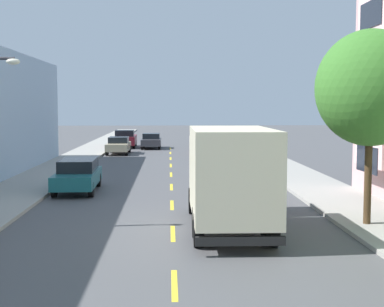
% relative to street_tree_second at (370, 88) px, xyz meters
% --- Properties ---
extents(ground_plane, '(160.00, 160.00, 0.00)m').
position_rel_street_tree_second_xyz_m(ground_plane, '(-6.40, 17.43, -4.58)').
color(ground_plane, '#4C4C4F').
extents(sidewalk_left, '(3.20, 120.00, 0.14)m').
position_rel_street_tree_second_xyz_m(sidewalk_left, '(-13.50, 15.43, -4.51)').
color(sidewalk_left, '#99968E').
rests_on(sidewalk_left, ground_plane).
extents(sidewalk_right, '(3.20, 120.00, 0.14)m').
position_rel_street_tree_second_xyz_m(sidewalk_right, '(0.70, 15.43, -4.51)').
color(sidewalk_right, '#99968E').
rests_on(sidewalk_right, ground_plane).
extents(lane_centerline_dashes, '(0.14, 47.20, 0.01)m').
position_rel_street_tree_second_xyz_m(lane_centerline_dashes, '(-6.40, 11.93, -4.57)').
color(lane_centerline_dashes, yellow).
rests_on(lane_centerline_dashes, ground_plane).
extents(street_tree_second, '(3.55, 3.55, 6.33)m').
position_rel_street_tree_second_xyz_m(street_tree_second, '(0.00, 0.00, 0.00)').
color(street_tree_second, '#47331E').
rests_on(street_tree_second, sidewalk_right).
extents(delivery_box_truck, '(2.45, 7.06, 3.32)m').
position_rel_street_tree_second_xyz_m(delivery_box_truck, '(-4.60, -0.12, -2.69)').
color(delivery_box_truck, beige).
rests_on(delivery_box_truck, ground_plane).
extents(parked_wagon_teal, '(1.93, 4.74, 1.50)m').
position_rel_street_tree_second_xyz_m(parked_wagon_teal, '(-10.81, 8.29, -3.77)').
color(parked_wagon_teal, '#195B60').
rests_on(parked_wagon_teal, ground_plane).
extents(parked_pickup_red, '(2.10, 5.34, 1.73)m').
position_rel_street_tree_second_xyz_m(parked_pickup_red, '(-2.09, 29.14, -3.75)').
color(parked_pickup_red, '#AD1E1E').
rests_on(parked_pickup_red, ground_plane).
extents(parked_suv_white, '(1.99, 4.81, 1.93)m').
position_rel_street_tree_second_xyz_m(parked_suv_white, '(-2.03, 18.15, -3.59)').
color(parked_suv_white, silver).
rests_on(parked_suv_white, ground_plane).
extents(parked_sedan_champagne, '(1.80, 4.50, 1.43)m').
position_rel_street_tree_second_xyz_m(parked_sedan_champagne, '(-10.75, 28.70, -3.83)').
color(parked_sedan_champagne, tan).
rests_on(parked_sedan_champagne, ground_plane).
extents(parked_pickup_burgundy, '(2.10, 5.34, 1.73)m').
position_rel_street_tree_second_xyz_m(parked_pickup_burgundy, '(-10.75, 35.99, -3.75)').
color(parked_pickup_burgundy, maroon).
rests_on(parked_pickup_burgundy, ground_plane).
extents(moving_charcoal_sedan, '(1.80, 4.50, 1.43)m').
position_rel_street_tree_second_xyz_m(moving_charcoal_sedan, '(-8.20, 34.69, -3.83)').
color(moving_charcoal_sedan, '#333338').
rests_on(moving_charcoal_sedan, ground_plane).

